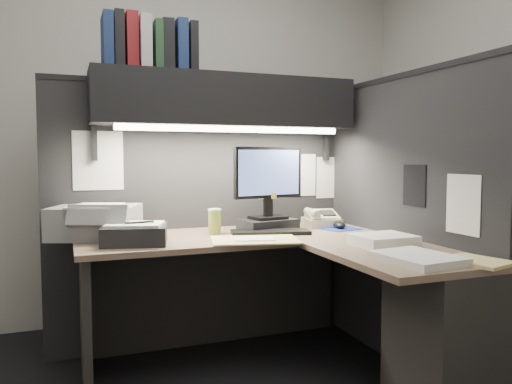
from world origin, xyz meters
TOP-DOWN VIEW (x-y plane):
  - wall_back at (0.00, 1.50)m, footprint 3.50×0.04m
  - partition_back at (0.03, 0.93)m, footprint 1.90×0.06m
  - partition_right at (0.98, 0.18)m, footprint 0.06×1.50m
  - desk at (0.43, -0.00)m, footprint 1.70×1.53m
  - overhead_shelf at (0.12, 0.75)m, footprint 1.55×0.34m
  - task_light_tube at (0.12, 0.61)m, footprint 1.32×0.04m
  - monitor at (0.36, 0.66)m, footprint 0.46×0.26m
  - keyboard at (0.31, 0.50)m, footprint 0.47×0.25m
  - mousepad at (0.78, 0.54)m, footprint 0.26×0.25m
  - mouse at (0.78, 0.53)m, footprint 0.08×0.11m
  - telephone at (0.74, 0.68)m, footprint 0.24×0.24m
  - coffee_cup at (0.01, 0.61)m, footprint 0.08×0.08m
  - printer at (-0.63, 0.73)m, footprint 0.54×0.50m
  - notebook_stack at (-0.46, 0.44)m, footprint 0.36×0.32m
  - open_folder at (0.15, 0.32)m, footprint 0.51×0.39m
  - paper_stack_a at (0.69, -0.04)m, footprint 0.29×0.25m
  - paper_stack_b at (0.59, -0.43)m, footprint 0.30×0.36m
  - manila_stack at (0.82, -0.53)m, footprint 0.25×0.29m
  - binder_row at (-0.32, 0.75)m, footprint 0.52×0.26m
  - pinned_papers at (0.42, 0.56)m, footprint 1.76×1.31m

SIDE VIEW (x-z plane):
  - desk at x=0.43m, z-range 0.08..0.81m
  - mousepad at x=0.78m, z-range 0.73..0.73m
  - open_folder at x=0.15m, z-range 0.73..0.74m
  - manila_stack at x=0.82m, z-range 0.73..0.74m
  - keyboard at x=0.31m, z-range 0.73..0.75m
  - paper_stack_b at x=0.59m, z-range 0.73..0.76m
  - mouse at x=0.78m, z-range 0.73..0.77m
  - paper_stack_a at x=0.69m, z-range 0.73..0.78m
  - telephone at x=0.74m, z-range 0.73..0.81m
  - notebook_stack at x=-0.46m, z-range 0.73..0.82m
  - coffee_cup at x=0.01m, z-range 0.73..0.86m
  - partition_back at x=0.03m, z-range 0.00..1.60m
  - partition_right at x=0.98m, z-range 0.00..1.60m
  - printer at x=-0.63m, z-range 0.73..0.90m
  - monitor at x=0.36m, z-range 0.68..1.18m
  - pinned_papers at x=0.42m, z-range 0.80..1.31m
  - task_light_tube at x=0.12m, z-range 1.31..1.35m
  - wall_back at x=0.00m, z-range 0.00..2.70m
  - overhead_shelf at x=0.12m, z-range 1.35..1.65m
  - binder_row at x=-0.32m, z-range 1.64..1.95m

